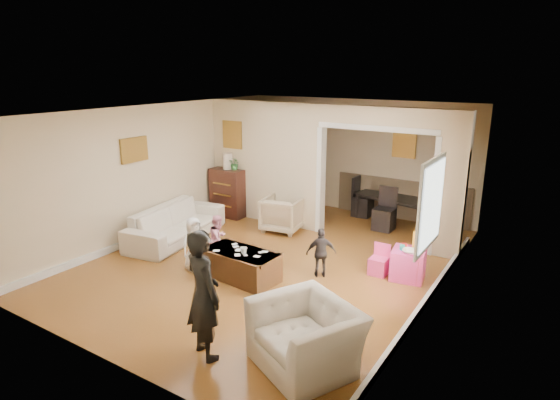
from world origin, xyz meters
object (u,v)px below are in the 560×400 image
Objects in this scene: armchair_front at (306,336)px; coffee_table at (241,265)px; cyan_cup at (402,247)px; dining_table at (395,209)px; armchair_back at (283,214)px; child_kneel_b at (219,239)px; dresser at (229,193)px; adult_person at (203,294)px; coffee_cup at (244,251)px; play_table at (408,264)px; child_toddler at (321,253)px; child_kneel_a at (194,244)px; sofa at (176,223)px; table_lamp at (228,161)px.

coffee_table is (-2.00, 1.43, -0.14)m from armchair_front.
cyan_cup is 2.94m from dining_table.
child_kneel_b is at bearing 79.35° from armchair_back.
adult_person reaches higher than dresser.
coffee_cup is at bearing -92.57° from dining_table.
play_table is at bearing -82.77° from child_kneel_b.
dining_table is at bearing 113.40° from play_table.
cyan_cup is 0.10× the size of child_toddler.
coffee_cup is (0.76, -2.35, 0.16)m from armchair_back.
cyan_cup is 0.09× the size of child_kneel_b.
child_kneel_a is (-0.95, -0.10, -0.06)m from coffee_cup.
child_kneel_a is (-1.95, -4.27, 0.16)m from dining_table.
armchair_back is 0.95× the size of child_toddler.
child_kneel_a is (1.30, -0.89, 0.12)m from sofa.
adult_person is at bearing -64.22° from coffee_table.
coffee_table is (0.66, -2.30, -0.12)m from armchair_back.
coffee_cup is at bearing -67.69° from child_kneel_a.
adult_person reaches higher than coffee_table.
dining_table is 1.06× the size of adult_person.
sofa is at bearing 160.68° from coffee_cup.
child_kneel_b is at bearing -2.13° from child_kneel_a.
child_toddler is (1.71, -1.55, 0.05)m from armchair_back.
armchair_back is 3.05m from play_table.
coffee_cup is at bearing 6.41° from child_toddler.
table_lamp is at bearing -33.01° from adult_person.
dresser reaches higher than child_kneel_a.
adult_person reaches higher than armchair_back.
dresser reaches higher than armchair_front.
child_kneel_b is at bearing 173.43° from armchair_front.
child_toddler reaches higher than play_table.
child_toddler is (0.14, 2.64, -0.37)m from adult_person.
armchair_back is at bearing 151.61° from armchair_front.
table_lamp is 4.50× the size of cyan_cup.
armchair_front reaches higher than sofa.
adult_person is (-1.25, -3.27, 0.26)m from cyan_cup.
table_lamp is (0.00, 0.00, 0.73)m from dresser.
dresser is 10.06× the size of coffee_cup.
armchair_back is at bearing -48.08° from adult_person.
armchair_front is 3.12× the size of table_lamp.
child_toddler is at bearing -150.61° from play_table.
dresser is 0.66× the size of dining_table.
armchair_front reaches higher than cyan_cup.
armchair_back is 4.49m from adult_person.
cyan_cup is (-0.10, -0.05, 0.28)m from play_table.
armchair_front is at bearing 79.85° from child_toddler.
play_table is at bearing 110.94° from armchair_front.
dining_table is (3.33, 1.63, -0.26)m from dresser.
coffee_cup is at bearing -44.83° from adult_person.
child_toddler is (1.75, 0.45, -0.02)m from child_kneel_b.
armchair_front is 2.38m from child_toddler.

